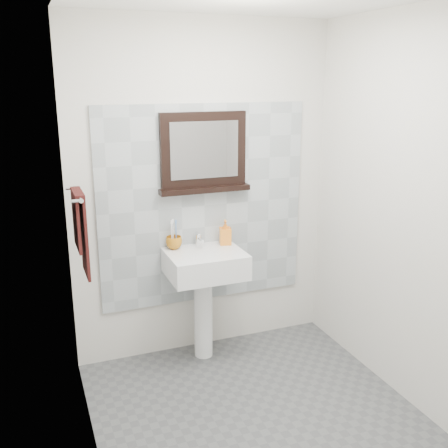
# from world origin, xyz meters

# --- Properties ---
(floor) EXTENTS (2.00, 2.20, 0.01)m
(floor) POSITION_xyz_m (0.00, 0.00, 0.00)
(floor) COLOR #525457
(floor) RESTS_ON ground
(back_wall) EXTENTS (2.00, 0.01, 2.50)m
(back_wall) POSITION_xyz_m (0.00, 1.10, 1.25)
(back_wall) COLOR silver
(back_wall) RESTS_ON ground
(front_wall) EXTENTS (2.00, 0.01, 2.50)m
(front_wall) POSITION_xyz_m (0.00, -1.10, 1.25)
(front_wall) COLOR silver
(front_wall) RESTS_ON ground
(left_wall) EXTENTS (0.01, 2.20, 2.50)m
(left_wall) POSITION_xyz_m (-1.00, 0.00, 1.25)
(left_wall) COLOR silver
(left_wall) RESTS_ON ground
(right_wall) EXTENTS (0.01, 2.20, 2.50)m
(right_wall) POSITION_xyz_m (1.00, 0.00, 1.25)
(right_wall) COLOR silver
(right_wall) RESTS_ON ground
(splashback) EXTENTS (1.60, 0.02, 1.50)m
(splashback) POSITION_xyz_m (0.00, 1.09, 1.15)
(splashback) COLOR #A4ADB2
(splashback) RESTS_ON back_wall
(pedestal_sink) EXTENTS (0.55, 0.44, 0.96)m
(pedestal_sink) POSITION_xyz_m (-0.07, 0.87, 0.68)
(pedestal_sink) COLOR white
(pedestal_sink) RESTS_ON ground
(toothbrush_cup) EXTENTS (0.16, 0.16, 0.09)m
(toothbrush_cup) POSITION_xyz_m (-0.26, 1.02, 0.91)
(toothbrush_cup) COLOR #B26D15
(toothbrush_cup) RESTS_ON pedestal_sink
(toothbrushes) EXTENTS (0.05, 0.04, 0.21)m
(toothbrushes) POSITION_xyz_m (-0.26, 1.02, 0.98)
(toothbrushes) COLOR white
(toothbrushes) RESTS_ON toothbrush_cup
(soap_dispenser) EXTENTS (0.10, 0.11, 0.19)m
(soap_dispenser) POSITION_xyz_m (0.13, 0.98, 0.95)
(soap_dispenser) COLOR orange
(soap_dispenser) RESTS_ON pedestal_sink
(framed_mirror) EXTENTS (0.68, 0.11, 0.58)m
(framed_mirror) POSITION_xyz_m (-0.01, 1.06, 1.54)
(framed_mirror) COLOR black
(framed_mirror) RESTS_ON back_wall
(towel_bar) EXTENTS (0.07, 0.40, 0.03)m
(towel_bar) POSITION_xyz_m (-0.95, 0.74, 1.38)
(towel_bar) COLOR silver
(towel_bar) RESTS_ON left_wall
(hand_towel) EXTENTS (0.06, 0.30, 0.55)m
(hand_towel) POSITION_xyz_m (-0.94, 0.74, 1.17)
(hand_towel) COLOR black
(hand_towel) RESTS_ON towel_bar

